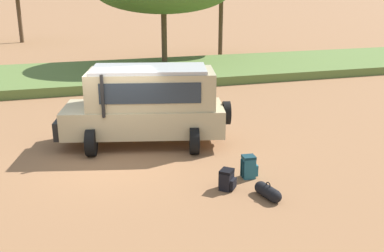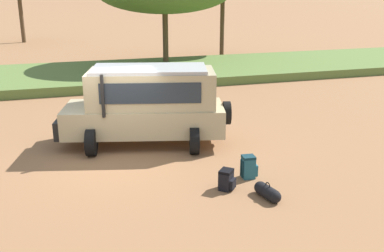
{
  "view_description": "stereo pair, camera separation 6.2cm",
  "coord_description": "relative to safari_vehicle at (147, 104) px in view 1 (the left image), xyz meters",
  "views": [
    {
      "loc": [
        -1.51,
        -12.34,
        4.84
      ],
      "look_at": [
        2.04,
        -0.75,
        1.0
      ],
      "focal_mm": 42.0,
      "sensor_mm": 36.0,
      "label": 1
    },
    {
      "loc": [
        -1.45,
        -12.36,
        4.84
      ],
      "look_at": [
        2.04,
        -0.75,
        1.0
      ],
      "focal_mm": 42.0,
      "sensor_mm": 36.0,
      "label": 2
    }
  ],
  "objects": [
    {
      "name": "grass_bank",
      "position": [
        -1.1,
        10.72,
        -1.07
      ],
      "size": [
        120.0,
        7.0,
        0.44
      ],
      "color": "#5B7538",
      "rests_on": "ground_plane"
    },
    {
      "name": "backpack_beside_front_wheel",
      "position": [
        1.97,
        -3.37,
        -1.0
      ],
      "size": [
        0.44,
        0.34,
        0.61
      ],
      "color": "#235B6B",
      "rests_on": "ground_plane"
    },
    {
      "name": "duffel_bag_low_black_case",
      "position": [
        1.93,
        -4.59,
        -1.14
      ],
      "size": [
        0.41,
        0.85,
        0.41
      ],
      "color": "black",
      "rests_on": "ground_plane"
    },
    {
      "name": "ground_plane",
      "position": [
        -1.1,
        -0.94,
        -1.29
      ],
      "size": [
        320.0,
        320.0,
        0.0
      ],
      "primitive_type": "plane",
      "color": "#936642"
    },
    {
      "name": "backpack_cluster_center",
      "position": [
        1.18,
        -3.85,
        -1.05
      ],
      "size": [
        0.48,
        0.48,
        0.51
      ],
      "color": "black",
      "rests_on": "ground_plane"
    },
    {
      "name": "safari_vehicle",
      "position": [
        0.0,
        0.0,
        0.0
      ],
      "size": [
        5.48,
        3.46,
        2.44
      ],
      "color": "tan",
      "rests_on": "ground_plane"
    }
  ]
}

